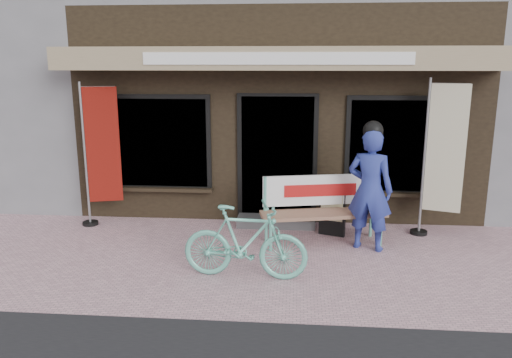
# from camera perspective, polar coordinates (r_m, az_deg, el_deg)

# --- Properties ---
(ground) EXTENTS (70.00, 70.00, 0.00)m
(ground) POSITION_cam_1_polar(r_m,az_deg,el_deg) (6.85, 1.65, -9.97)
(ground) COLOR #CB9BA6
(ground) RESTS_ON ground
(storefront) EXTENTS (7.00, 6.77, 6.00)m
(storefront) POSITION_cam_1_polar(r_m,az_deg,el_deg) (11.26, 3.19, 14.69)
(storefront) COLOR black
(storefront) RESTS_ON ground
(bench) EXTENTS (1.94, 0.87, 1.02)m
(bench) POSITION_cam_1_polar(r_m,az_deg,el_deg) (7.64, 7.53, -2.84)
(bench) COLOR #61BDA6
(bench) RESTS_ON ground
(person) EXTENTS (0.76, 0.64, 1.90)m
(person) POSITION_cam_1_polar(r_m,az_deg,el_deg) (7.39, 12.90, -0.94)
(person) COLOR navy
(person) RESTS_ON ground
(bicycle) EXTENTS (1.62, 0.57, 0.96)m
(bicycle) POSITION_cam_1_polar(r_m,az_deg,el_deg) (6.35, -1.25, -7.24)
(bicycle) COLOR #61BDA6
(bicycle) RESTS_ON ground
(nobori_red) EXTENTS (0.71, 0.33, 2.40)m
(nobori_red) POSITION_cam_1_polar(r_m,az_deg,el_deg) (8.65, -17.39, 2.88)
(nobori_red) COLOR gray
(nobori_red) RESTS_ON ground
(nobori_cream) EXTENTS (0.73, 0.36, 2.47)m
(nobori_cream) POSITION_cam_1_polar(r_m,az_deg,el_deg) (8.17, 20.45, 2.35)
(nobori_cream) COLOR gray
(nobori_cream) RESTS_ON ground
(menu_stand) EXTENTS (0.42, 0.22, 0.84)m
(menu_stand) POSITION_cam_1_polar(r_m,az_deg,el_deg) (7.98, 8.73, -3.45)
(menu_stand) COLOR black
(menu_stand) RESTS_ON ground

